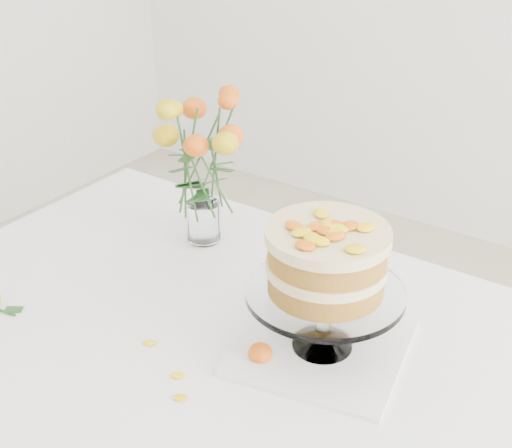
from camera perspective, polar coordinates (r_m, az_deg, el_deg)
The scene contains 8 objects.
table at distance 1.38m, azimuth -1.65°, elevation -11.87°, with size 1.43×0.93×0.76m.
napkin at distance 1.31m, azimuth 5.30°, elevation -9.81°, with size 0.29×0.29×0.01m, color silver.
cake_stand at distance 1.21m, azimuth 5.65°, elevation -3.40°, with size 0.28×0.28×0.25m.
rose_vase at distance 1.54m, azimuth -4.45°, elevation 5.99°, with size 0.33×0.33×0.39m.
loose_rose_far at distance 1.27m, azimuth 0.36°, elevation -10.29°, with size 0.08×0.04×0.04m.
stray_petal_a at distance 1.33m, azimuth -8.51°, elevation -9.39°, with size 0.03×0.02×0.00m, color yellow.
stray_petal_b at distance 1.25m, azimuth -6.30°, elevation -11.95°, with size 0.03×0.02×0.00m, color yellow.
stray_petal_c at distance 1.21m, azimuth -6.07°, elevation -13.66°, with size 0.03×0.02×0.00m, color yellow.
Camera 1 is at (0.63, -0.85, 1.57)m, focal length 50.00 mm.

